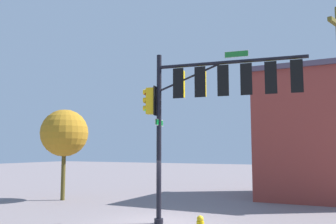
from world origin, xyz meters
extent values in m
plane|color=slate|center=(0.00, 0.00, 0.00)|extent=(120.00, 120.00, 0.00)
cylinder|color=black|center=(0.00, 0.00, 3.44)|extent=(0.20, 0.20, 6.87)
cylinder|color=black|center=(0.00, 0.00, 0.10)|extent=(0.36, 0.36, 0.20)
cylinder|color=black|center=(2.89, 0.41, 6.35)|extent=(5.79, 0.95, 0.14)
cylinder|color=black|center=(1.30, 0.18, 5.85)|extent=(2.64, 0.45, 1.07)
cube|color=yellow|center=(0.89, 0.13, 5.60)|extent=(0.36, 0.39, 1.10)
cube|color=black|center=(0.91, -0.07, 5.60)|extent=(0.44, 0.09, 1.22)
sphere|color=maroon|center=(0.87, 0.32, 5.94)|extent=(0.22, 0.22, 0.22)
cylinder|color=yellow|center=(0.86, 0.38, 5.99)|extent=(0.24, 0.16, 0.23)
sphere|color=#855607|center=(0.87, 0.32, 5.60)|extent=(0.22, 0.22, 0.22)
cylinder|color=yellow|center=(0.86, 0.38, 5.65)|extent=(0.24, 0.16, 0.23)
sphere|color=#20FF59|center=(0.87, 0.32, 5.26)|extent=(0.22, 0.22, 0.22)
cylinder|color=yellow|center=(0.86, 0.38, 5.31)|extent=(0.24, 0.16, 0.23)
cube|color=yellow|center=(1.78, 0.25, 5.60)|extent=(0.36, 0.39, 1.10)
cube|color=black|center=(1.80, 0.05, 5.60)|extent=(0.44, 0.09, 1.22)
sphere|color=maroon|center=(1.76, 0.45, 5.94)|extent=(0.22, 0.22, 0.22)
cylinder|color=yellow|center=(1.75, 0.51, 5.99)|extent=(0.24, 0.16, 0.23)
sphere|color=#855607|center=(1.76, 0.45, 5.60)|extent=(0.22, 0.22, 0.22)
cylinder|color=yellow|center=(1.75, 0.51, 5.65)|extent=(0.24, 0.16, 0.23)
sphere|color=#20FF59|center=(1.76, 0.45, 5.26)|extent=(0.22, 0.22, 0.22)
cylinder|color=yellow|center=(1.75, 0.51, 5.31)|extent=(0.24, 0.16, 0.23)
cube|color=gold|center=(2.66, 0.38, 5.60)|extent=(0.38, 0.41, 1.10)
cube|color=black|center=(2.70, 0.18, 5.60)|extent=(0.44, 0.12, 1.22)
sphere|color=maroon|center=(2.63, 0.57, 5.94)|extent=(0.22, 0.22, 0.22)
cylinder|color=gold|center=(2.62, 0.63, 5.99)|extent=(0.25, 0.18, 0.23)
sphere|color=#855607|center=(2.63, 0.57, 5.60)|extent=(0.22, 0.22, 0.22)
cylinder|color=gold|center=(2.62, 0.63, 5.65)|extent=(0.25, 0.18, 0.23)
sphere|color=#20FF59|center=(2.63, 0.57, 5.26)|extent=(0.22, 0.22, 0.22)
cylinder|color=gold|center=(2.62, 0.63, 5.31)|extent=(0.25, 0.18, 0.23)
cube|color=yellow|center=(3.55, 0.50, 5.60)|extent=(0.35, 0.39, 1.10)
cube|color=black|center=(3.57, 0.30, 5.60)|extent=(0.44, 0.08, 1.22)
sphere|color=maroon|center=(3.53, 0.70, 5.94)|extent=(0.22, 0.22, 0.22)
cylinder|color=yellow|center=(3.53, 0.76, 5.99)|extent=(0.24, 0.16, 0.23)
sphere|color=#855607|center=(3.53, 0.70, 5.60)|extent=(0.22, 0.22, 0.22)
cylinder|color=yellow|center=(3.53, 0.76, 5.65)|extent=(0.24, 0.16, 0.23)
sphere|color=#20FF59|center=(3.53, 0.70, 5.26)|extent=(0.22, 0.22, 0.22)
cylinder|color=yellow|center=(3.53, 0.76, 5.31)|extent=(0.24, 0.16, 0.23)
cube|color=yellow|center=(4.44, 0.63, 5.60)|extent=(0.35, 0.39, 1.10)
cube|color=black|center=(4.46, 0.43, 5.60)|extent=(0.44, 0.08, 1.22)
sphere|color=maroon|center=(4.42, 0.83, 5.94)|extent=(0.22, 0.22, 0.22)
cylinder|color=yellow|center=(4.41, 0.89, 5.99)|extent=(0.24, 0.16, 0.23)
sphere|color=#855607|center=(4.42, 0.83, 5.60)|extent=(0.22, 0.22, 0.22)
cylinder|color=yellow|center=(4.41, 0.89, 5.65)|extent=(0.24, 0.16, 0.23)
sphere|color=#20FF59|center=(4.42, 0.83, 5.26)|extent=(0.22, 0.22, 0.22)
cylinder|color=yellow|center=(4.41, 0.89, 5.31)|extent=(0.24, 0.16, 0.23)
cube|color=gold|center=(5.33, 0.75, 5.60)|extent=(0.37, 0.41, 1.10)
cube|color=black|center=(5.36, 0.56, 5.60)|extent=(0.44, 0.11, 1.22)
sphere|color=maroon|center=(5.30, 0.95, 5.94)|extent=(0.22, 0.22, 0.22)
cylinder|color=gold|center=(5.29, 1.01, 5.99)|extent=(0.25, 0.18, 0.23)
sphere|color=#855607|center=(5.30, 0.95, 5.60)|extent=(0.22, 0.22, 0.22)
cylinder|color=gold|center=(5.29, 1.01, 5.65)|extent=(0.25, 0.18, 0.23)
sphere|color=#20FF59|center=(5.30, 0.95, 5.26)|extent=(0.22, 0.22, 0.22)
cylinder|color=gold|center=(5.29, 1.01, 5.31)|extent=(0.25, 0.18, 0.23)
cube|color=yellow|center=(-0.35, -0.05, 4.95)|extent=(0.40, 0.37, 1.10)
cube|color=black|center=(-0.15, -0.02, 4.95)|extent=(0.10, 0.44, 1.22)
sphere|color=maroon|center=(-0.54, -0.08, 5.29)|extent=(0.22, 0.22, 0.22)
cylinder|color=yellow|center=(-0.60, -0.09, 5.34)|extent=(0.17, 0.25, 0.23)
sphere|color=#855607|center=(-0.54, -0.08, 4.95)|extent=(0.22, 0.22, 0.22)
cylinder|color=yellow|center=(-0.60, -0.09, 5.00)|extent=(0.17, 0.25, 0.23)
sphere|color=#20FF59|center=(-0.54, -0.08, 4.61)|extent=(0.22, 0.22, 0.22)
cylinder|color=yellow|center=(-0.60, -0.09, 4.66)|extent=(0.17, 0.25, 0.23)
cube|color=white|center=(3.18, 0.45, 6.65)|extent=(0.93, 0.15, 0.26)
cube|color=#1E6F2A|center=(3.18, 0.45, 6.65)|extent=(0.90, 0.16, 0.22)
cube|color=white|center=(0.00, 0.00, 4.05)|extent=(0.15, 0.93, 0.26)
cube|color=#086E28|center=(0.00, 0.00, 4.05)|extent=(0.16, 0.90, 0.22)
sphere|color=yellow|center=(2.54, -1.95, 0.72)|extent=(0.22, 0.22, 0.22)
cylinder|color=#50461C|center=(-8.21, 3.47, 1.37)|extent=(0.24, 0.24, 2.75)
sphere|color=#A9741C|center=(-8.21, 3.47, 3.94)|extent=(2.81, 2.81, 2.81)
cube|color=brown|center=(5.42, 10.94, 3.74)|extent=(6.91, 6.55, 7.47)
cube|color=#4D4153|center=(5.42, 10.94, 7.62)|extent=(7.21, 6.85, 0.30)
cube|color=#A5B7C6|center=(4.96, 14.24, 2.13)|extent=(0.90, 0.04, 1.20)
cube|color=#A5B7C6|center=(4.23, 14.24, 6.45)|extent=(0.90, 0.04, 1.20)
cube|color=#A5B7C6|center=(3.51, 14.24, 3.46)|extent=(0.90, 0.04, 1.20)
camera|label=1|loc=(6.87, -13.02, 2.92)|focal=38.45mm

